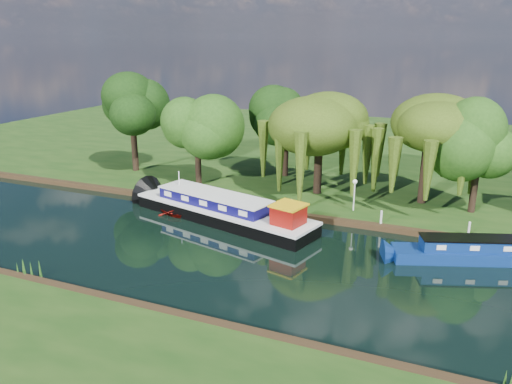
% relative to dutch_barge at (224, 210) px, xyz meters
% --- Properties ---
extents(ground, '(120.00, 120.00, 0.00)m').
position_rel_dutch_barge_xyz_m(ground, '(8.51, -5.57, -0.82)').
color(ground, black).
extents(far_bank, '(120.00, 52.00, 0.45)m').
position_rel_dutch_barge_xyz_m(far_bank, '(8.51, 28.43, -0.60)').
color(far_bank, '#14350E').
rests_on(far_bank, ground).
extents(dutch_barge, '(16.10, 7.34, 3.32)m').
position_rel_dutch_barge_xyz_m(dutch_barge, '(0.00, 0.00, 0.00)').
color(dutch_barge, black).
rests_on(dutch_barge, ground).
extents(narrowboat, '(11.58, 5.72, 1.69)m').
position_rel_dutch_barge_xyz_m(narrowboat, '(18.56, -0.13, -0.22)').
color(narrowboat, navy).
rests_on(narrowboat, ground).
extents(red_dinghy, '(3.47, 2.87, 0.62)m').
position_rel_dutch_barge_xyz_m(red_dinghy, '(-4.05, -0.37, -0.82)').
color(red_dinghy, maroon).
rests_on(red_dinghy, ground).
extents(willow_left, '(6.90, 6.90, 8.26)m').
position_rel_dutch_barge_xyz_m(willow_left, '(5.03, 8.38, 5.63)').
color(willow_left, black).
rests_on(willow_left, far_bank).
extents(willow_right, '(6.57, 6.57, 8.01)m').
position_rel_dutch_barge_xyz_m(willow_right, '(13.81, 9.17, 5.47)').
color(willow_right, black).
rests_on(willow_right, far_bank).
extents(tree_far_left, '(4.99, 4.99, 8.03)m').
position_rel_dutch_barge_xyz_m(tree_far_left, '(-5.85, 6.53, 5.13)').
color(tree_far_left, black).
rests_on(tree_far_left, far_bank).
extents(tree_far_back, '(5.32, 5.32, 8.94)m').
position_rel_dutch_barge_xyz_m(tree_far_back, '(-14.44, 8.70, 5.86)').
color(tree_far_back, black).
rests_on(tree_far_back, far_bank).
extents(tree_far_mid, '(4.92, 4.92, 8.05)m').
position_rel_dutch_barge_xyz_m(tree_far_mid, '(0.51, 12.69, 5.18)').
color(tree_far_mid, black).
rests_on(tree_far_mid, far_bank).
extents(tree_far_right, '(4.69, 4.69, 7.67)m').
position_rel_dutch_barge_xyz_m(tree_far_right, '(17.66, 8.23, 4.91)').
color(tree_far_right, black).
rests_on(tree_far_right, far_bank).
extents(lamppost, '(0.36, 0.36, 2.56)m').
position_rel_dutch_barge_xyz_m(lamppost, '(9.01, 4.93, 1.60)').
color(lamppost, silver).
rests_on(lamppost, far_bank).
extents(mooring_posts, '(19.16, 0.16, 1.00)m').
position_rel_dutch_barge_xyz_m(mooring_posts, '(8.01, 2.83, 0.13)').
color(mooring_posts, silver).
rests_on(mooring_posts, far_bank).
extents(reeds_near, '(33.70, 1.50, 1.10)m').
position_rel_dutch_barge_xyz_m(reeds_near, '(15.38, -13.14, -0.27)').
color(reeds_near, '#1B4813').
rests_on(reeds_near, ground).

